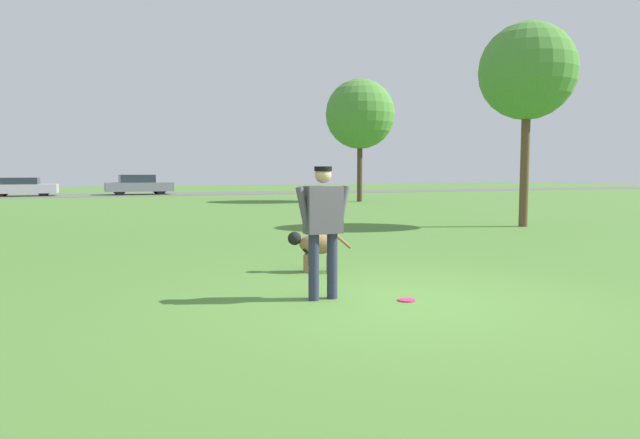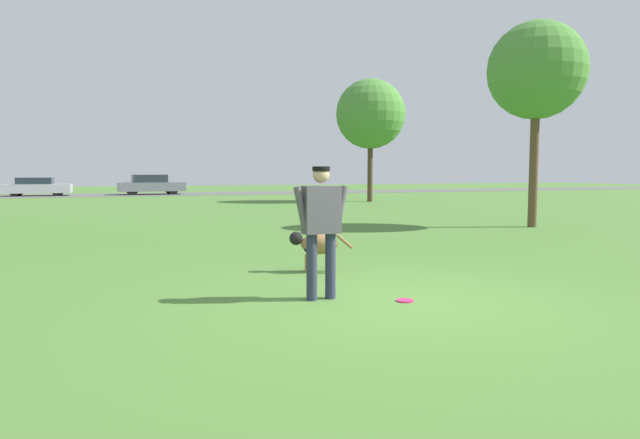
{
  "view_description": "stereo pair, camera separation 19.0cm",
  "coord_description": "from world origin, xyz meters",
  "px_view_note": "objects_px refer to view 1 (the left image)",
  "views": [
    {
      "loc": [
        -3.42,
        -5.85,
        1.55
      ],
      "look_at": [
        -0.42,
        1.36,
        0.9
      ],
      "focal_mm": 32.0,
      "sensor_mm": 36.0,
      "label": 1
    },
    {
      "loc": [
        -3.24,
        -5.92,
        1.55
      ],
      "look_at": [
        -0.42,
        1.36,
        0.9
      ],
      "focal_mm": 32.0,
      "sensor_mm": 36.0,
      "label": 2
    }
  ],
  "objects_px": {
    "frisbee": "(407,300)",
    "tree_near_right": "(527,72)",
    "dog": "(314,245)",
    "tree_far_right": "(360,114)",
    "person": "(323,221)",
    "parked_car_grey": "(139,185)",
    "parked_car_silver": "(22,187)"
  },
  "relations": [
    {
      "from": "parked_car_silver",
      "to": "parked_car_grey",
      "type": "height_order",
      "value": "parked_car_grey"
    },
    {
      "from": "tree_far_right",
      "to": "parked_car_silver",
      "type": "xyz_separation_m",
      "value": [
        -17.01,
        14.1,
        -3.95
      ]
    },
    {
      "from": "person",
      "to": "dog",
      "type": "distance_m",
      "value": 1.99
    },
    {
      "from": "person",
      "to": "dog",
      "type": "bearing_deg",
      "value": 69.54
    },
    {
      "from": "person",
      "to": "parked_car_grey",
      "type": "distance_m",
      "value": 34.46
    },
    {
      "from": "dog",
      "to": "parked_car_grey",
      "type": "xyz_separation_m",
      "value": [
        0.23,
        32.63,
        0.26
      ]
    },
    {
      "from": "person",
      "to": "parked_car_grey",
      "type": "xyz_separation_m",
      "value": [
        0.85,
        34.45,
        -0.28
      ]
    },
    {
      "from": "dog",
      "to": "parked_car_silver",
      "type": "bearing_deg",
      "value": -50.63
    },
    {
      "from": "tree_far_right",
      "to": "parked_car_grey",
      "type": "relative_size",
      "value": 1.43
    },
    {
      "from": "dog",
      "to": "tree_far_right",
      "type": "distance_m",
      "value": 21.68
    },
    {
      "from": "frisbee",
      "to": "parked_car_silver",
      "type": "xyz_separation_m",
      "value": [
        -7.15,
        35.1,
        0.58
      ]
    },
    {
      "from": "frisbee",
      "to": "tree_near_right",
      "type": "distance_m",
      "value": 11.42
    },
    {
      "from": "parked_car_grey",
      "to": "parked_car_silver",
      "type": "bearing_deg",
      "value": 176.64
    },
    {
      "from": "tree_far_right",
      "to": "dog",
      "type": "bearing_deg",
      "value": -118.45
    },
    {
      "from": "person",
      "to": "dog",
      "type": "height_order",
      "value": "person"
    },
    {
      "from": "tree_far_right",
      "to": "parked_car_grey",
      "type": "height_order",
      "value": "tree_far_right"
    },
    {
      "from": "tree_far_right",
      "to": "tree_near_right",
      "type": "relative_size",
      "value": 1.11
    },
    {
      "from": "tree_near_right",
      "to": "tree_far_right",
      "type": "bearing_deg",
      "value": 82.57
    },
    {
      "from": "frisbee",
      "to": "parked_car_silver",
      "type": "bearing_deg",
      "value": 101.51
    },
    {
      "from": "dog",
      "to": "parked_car_grey",
      "type": "height_order",
      "value": "parked_car_grey"
    },
    {
      "from": "person",
      "to": "tree_far_right",
      "type": "bearing_deg",
      "value": 60.68
    },
    {
      "from": "parked_car_silver",
      "to": "parked_car_grey",
      "type": "xyz_separation_m",
      "value": [
        7.1,
        -0.18,
        0.09
      ]
    },
    {
      "from": "person",
      "to": "tree_near_right",
      "type": "relative_size",
      "value": 0.28
    },
    {
      "from": "tree_far_right",
      "to": "tree_near_right",
      "type": "xyz_separation_m",
      "value": [
        -1.84,
        -14.11,
        -0.2
      ]
    },
    {
      "from": "dog",
      "to": "parked_car_silver",
      "type": "relative_size",
      "value": 0.23
    },
    {
      "from": "person",
      "to": "dog",
      "type": "relative_size",
      "value": 1.72
    },
    {
      "from": "parked_car_grey",
      "to": "tree_far_right",
      "type": "bearing_deg",
      "value": -56.48
    },
    {
      "from": "parked_car_silver",
      "to": "parked_car_grey",
      "type": "bearing_deg",
      "value": 1.32
    },
    {
      "from": "dog",
      "to": "frisbee",
      "type": "relative_size",
      "value": 4.48
    },
    {
      "from": "dog",
      "to": "frisbee",
      "type": "distance_m",
      "value": 2.34
    },
    {
      "from": "parked_car_grey",
      "to": "person",
      "type": "bearing_deg",
      "value": -93.33
    },
    {
      "from": "person",
      "to": "tree_near_right",
      "type": "height_order",
      "value": "tree_near_right"
    }
  ]
}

